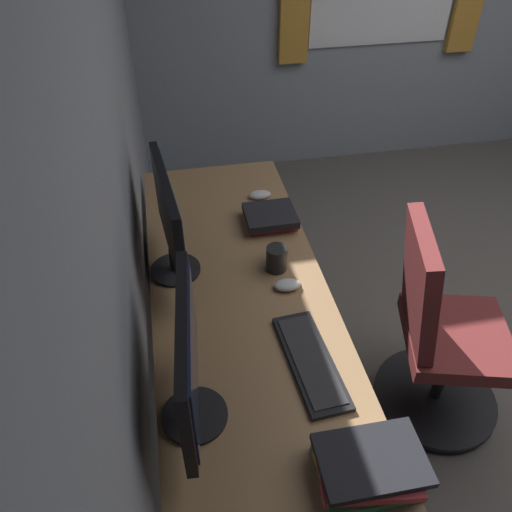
{
  "coord_description": "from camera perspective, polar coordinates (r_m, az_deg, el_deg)",
  "views": [
    {
      "loc": [
        -1.45,
        1.96,
        2.09
      ],
      "look_at": [
        -0.12,
        1.7,
        0.95
      ],
      "focal_mm": 35.73,
      "sensor_mm": 36.0,
      "label": 1
    }
  ],
  "objects": [
    {
      "name": "mouse_main",
      "position": [
        1.96,
        3.57,
        -3.25
      ],
      "size": [
        0.06,
        0.1,
        0.03
      ],
      "primitive_type": "ellipsoid",
      "color": "silver",
      "rests_on": "desk"
    },
    {
      "name": "drawer_pedestal",
      "position": [
        2.52,
        -3.83,
        -3.75
      ],
      "size": [
        0.4,
        0.51,
        0.69
      ],
      "color": "#936D47",
      "rests_on": "ground"
    },
    {
      "name": "office_chair",
      "position": [
        2.29,
        19.77,
        -8.53
      ],
      "size": [
        0.56,
        0.6,
        0.97
      ],
      "color": "maroon",
      "rests_on": "ground"
    },
    {
      "name": "keyboard_main",
      "position": [
        1.73,
        6.13,
        -11.6
      ],
      "size": [
        0.43,
        0.17,
        0.02
      ],
      "color": "black",
      "rests_on": "desk"
    },
    {
      "name": "desk",
      "position": [
        1.96,
        -1.44,
        -6.63
      ],
      "size": [
        2.03,
        0.68,
        0.73
      ],
      "color": "#936D47",
      "rests_on": "ground"
    },
    {
      "name": "coffee_mug",
      "position": [
        2.02,
        2.3,
        -0.23
      ],
      "size": [
        0.12,
        0.08,
        0.11
      ],
      "color": "black",
      "rests_on": "desk"
    },
    {
      "name": "mouse_spare",
      "position": [
        2.45,
        0.46,
        6.87
      ],
      "size": [
        0.06,
        0.1,
        0.03
      ],
      "primitive_type": "ellipsoid",
      "color": "silver",
      "rests_on": "desk"
    },
    {
      "name": "monitor_primary",
      "position": [
        1.91,
        -9.66,
        4.03
      ],
      "size": [
        0.53,
        0.2,
        0.44
      ],
      "color": "black",
      "rests_on": "desk"
    },
    {
      "name": "wall_back",
      "position": [
        1.66,
        -16.83,
        9.96
      ],
      "size": [
        4.84,
        0.1,
        2.6
      ],
      "primitive_type": "cube",
      "color": "#8C939E",
      "rests_on": "ground"
    },
    {
      "name": "monitor_secondary",
      "position": [
        1.41,
        -7.54,
        -11.84
      ],
      "size": [
        0.5,
        0.2,
        0.44
      ],
      "color": "black",
      "rests_on": "desk"
    },
    {
      "name": "book_stack_far",
      "position": [
        1.51,
        12.47,
        -21.99
      ],
      "size": [
        0.22,
        0.3,
        0.09
      ],
      "color": "#3D8456",
      "rests_on": "desk"
    },
    {
      "name": "book_stack_near",
      "position": [
        2.27,
        1.6,
        4.38
      ],
      "size": [
        0.21,
        0.22,
        0.06
      ],
      "color": "#B2383D",
      "rests_on": "desk"
    }
  ]
}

